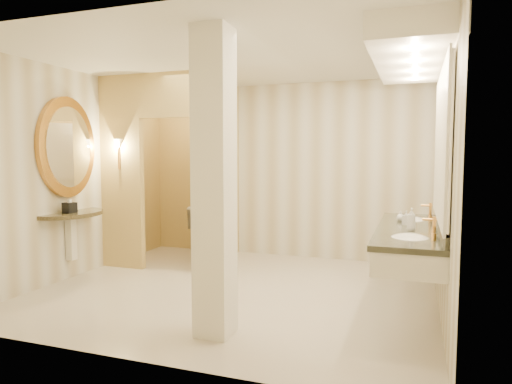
# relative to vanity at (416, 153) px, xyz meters

# --- Properties ---
(floor) EXTENTS (4.50, 4.50, 0.00)m
(floor) POSITION_rel_vanity_xyz_m (-1.98, 0.11, -1.63)
(floor) COLOR beige
(floor) RESTS_ON ground
(ceiling) EXTENTS (4.50, 4.50, 0.00)m
(ceiling) POSITION_rel_vanity_xyz_m (-1.98, 0.11, 1.07)
(ceiling) COLOR silver
(ceiling) RESTS_ON wall_back
(wall_back) EXTENTS (4.50, 0.02, 2.70)m
(wall_back) POSITION_rel_vanity_xyz_m (-1.98, 2.11, -0.28)
(wall_back) COLOR beige
(wall_back) RESTS_ON floor
(wall_front) EXTENTS (4.50, 0.02, 2.70)m
(wall_front) POSITION_rel_vanity_xyz_m (-1.98, -1.89, -0.28)
(wall_front) COLOR beige
(wall_front) RESTS_ON floor
(wall_left) EXTENTS (0.02, 4.00, 2.70)m
(wall_left) POSITION_rel_vanity_xyz_m (-4.23, 0.11, -0.28)
(wall_left) COLOR beige
(wall_left) RESTS_ON floor
(wall_right) EXTENTS (0.02, 4.00, 2.70)m
(wall_right) POSITION_rel_vanity_xyz_m (0.27, 0.11, -0.28)
(wall_right) COLOR beige
(wall_right) RESTS_ON floor
(toilet_closet) EXTENTS (1.50, 1.55, 2.70)m
(toilet_closet) POSITION_rel_vanity_xyz_m (-3.11, 1.08, -0.24)
(toilet_closet) COLOR tan
(toilet_closet) RESTS_ON floor
(wall_sconce) EXTENTS (0.14, 0.14, 0.42)m
(wall_sconce) POSITION_rel_vanity_xyz_m (-3.90, 0.54, 0.10)
(wall_sconce) COLOR gold
(wall_sconce) RESTS_ON toilet_closet
(vanity) EXTENTS (0.75, 2.37, 2.09)m
(vanity) POSITION_rel_vanity_xyz_m (0.00, 0.00, 0.00)
(vanity) COLOR white
(vanity) RESTS_ON floor
(console_shelf) EXTENTS (0.98, 0.98, 1.94)m
(console_shelf) POSITION_rel_vanity_xyz_m (-4.19, -0.14, -0.28)
(console_shelf) COLOR black
(console_shelf) RESTS_ON floor
(pillar) EXTENTS (0.31, 0.31, 2.70)m
(pillar) POSITION_rel_vanity_xyz_m (-1.65, -1.20, -0.28)
(pillar) COLOR white
(pillar) RESTS_ON floor
(tissue_box) EXTENTS (0.15, 0.15, 0.13)m
(tissue_box) POSITION_rel_vanity_xyz_m (-4.08, -0.24, -0.69)
(tissue_box) COLOR black
(tissue_box) RESTS_ON console_shelf
(toilet) EXTENTS (0.62, 0.86, 0.79)m
(toilet) POSITION_rel_vanity_xyz_m (-3.08, 1.86, -1.23)
(toilet) COLOR white
(toilet) RESTS_ON floor
(soap_bottle_a) EXTENTS (0.08, 0.09, 0.15)m
(soap_bottle_a) POSITION_rel_vanity_xyz_m (-0.08, 0.14, -0.68)
(soap_bottle_a) COLOR beige
(soap_bottle_a) RESTS_ON vanity
(soap_bottle_b) EXTENTS (0.10, 0.10, 0.11)m
(soap_bottle_b) POSITION_rel_vanity_xyz_m (-0.14, 0.41, -0.70)
(soap_bottle_b) COLOR silver
(soap_bottle_b) RESTS_ON vanity
(soap_bottle_c) EXTENTS (0.10, 0.10, 0.22)m
(soap_bottle_c) POSITION_rel_vanity_xyz_m (-0.02, -0.21, -0.64)
(soap_bottle_c) COLOR #C6B28C
(soap_bottle_c) RESTS_ON vanity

